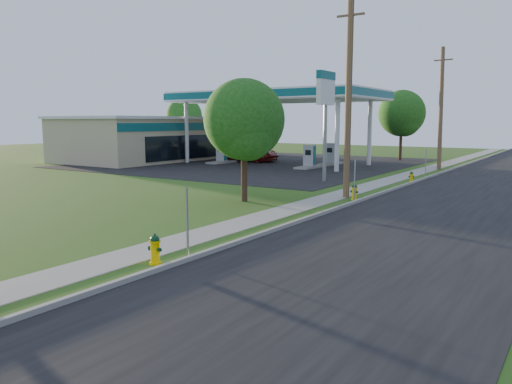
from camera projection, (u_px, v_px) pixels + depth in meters
ground_plane at (48, 301)px, 10.62m from camera, size 140.00×140.00×0.00m
road at (404, 237)px, 16.37m from camera, size 8.00×120.00×0.02m
curb at (297, 222)px, 18.56m from camera, size 0.15×120.00×0.15m
sidewalk at (258, 218)px, 19.54m from camera, size 1.50×120.00×0.03m
forecourt at (257, 163)px, 45.76m from camera, size 26.00×28.00×0.02m
utility_pole_mid at (349, 97)px, 24.24m from camera, size 1.40×0.32×9.80m
utility_pole_far at (441, 108)px, 39.08m from camera, size 1.40×0.32×9.50m
sign_post_near at (187, 223)px, 13.80m from camera, size 0.05×0.04×2.00m
sign_post_mid at (355, 181)px, 23.51m from camera, size 0.05×0.04×2.00m
sign_post_far at (426, 163)px, 33.55m from camera, size 0.05×0.04×2.00m
gas_canopy at (275, 97)px, 43.83m from camera, size 18.18×9.18×6.40m
fuel_pump_nw at (222, 155)px, 45.39m from camera, size 1.20×3.20×1.90m
fuel_pump_ne at (309, 159)px, 40.44m from camera, size 1.20×3.20×1.90m
fuel_pump_sw at (247, 153)px, 48.68m from camera, size 1.20×3.20×1.90m
fuel_pump_se at (331, 157)px, 43.73m from camera, size 1.20×3.20×1.90m
convenience_store at (168, 137)px, 51.51m from camera, size 10.40×22.40×4.25m
price_pylon at (326, 95)px, 30.85m from camera, size 0.34×2.04×6.85m
tree_verge at (245, 123)px, 23.21m from camera, size 3.82×3.82×5.78m
tree_lot at (402, 115)px, 48.29m from camera, size 4.50×4.50×6.82m
tree_back at (185, 117)px, 61.39m from camera, size 4.40×4.40×6.67m
hydrant_near at (155, 249)px, 13.29m from camera, size 0.43×0.38×0.84m
hydrant_mid at (354, 192)px, 24.14m from camera, size 0.42×0.38×0.81m
hydrant_far at (411, 177)px, 31.27m from camera, size 0.36×0.32×0.69m
car_red at (249, 153)px, 47.36m from camera, size 6.10×3.19×1.64m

